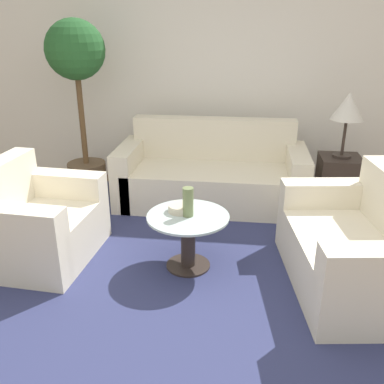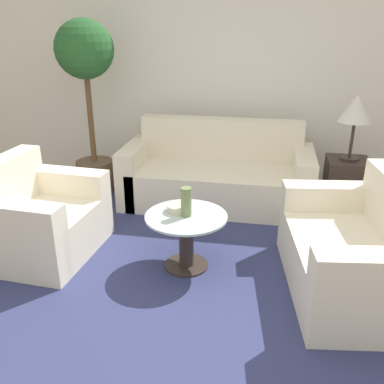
{
  "view_description": "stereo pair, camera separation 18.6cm",
  "coord_description": "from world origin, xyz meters",
  "px_view_note": "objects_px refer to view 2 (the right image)",
  "views": [
    {
      "loc": [
        0.35,
        -2.26,
        1.87
      ],
      "look_at": [
        -0.05,
        0.94,
        0.55
      ],
      "focal_mm": 40.0,
      "sensor_mm": 36.0,
      "label": 1
    },
    {
      "loc": [
        0.53,
        -2.24,
        1.87
      ],
      "look_at": [
        -0.05,
        0.94,
        0.55
      ],
      "focal_mm": 40.0,
      "sensor_mm": 36.0,
      "label": 2
    }
  ],
  "objects_px": {
    "loveseat": "(359,256)",
    "table_lamp": "(356,110)",
    "bowl": "(179,208)",
    "armchair": "(39,221)",
    "vase": "(186,202)",
    "coffee_table": "(186,234)",
    "sofa_main": "(218,177)",
    "potted_plant": "(87,80)"
  },
  "relations": [
    {
      "from": "armchair",
      "to": "sofa_main",
      "type": "bearing_deg",
      "value": -40.77
    },
    {
      "from": "sofa_main",
      "to": "potted_plant",
      "type": "distance_m",
      "value": 1.72
    },
    {
      "from": "coffee_table",
      "to": "vase",
      "type": "bearing_deg",
      "value": -58.05
    },
    {
      "from": "armchair",
      "to": "loveseat",
      "type": "relative_size",
      "value": 0.72
    },
    {
      "from": "potted_plant",
      "to": "coffee_table",
      "type": "bearing_deg",
      "value": -46.53
    },
    {
      "from": "loveseat",
      "to": "bowl",
      "type": "distance_m",
      "value": 1.37
    },
    {
      "from": "sofa_main",
      "to": "loveseat",
      "type": "height_order",
      "value": "sofa_main"
    },
    {
      "from": "table_lamp",
      "to": "sofa_main",
      "type": "bearing_deg",
      "value": 175.98
    },
    {
      "from": "coffee_table",
      "to": "loveseat",
      "type": "bearing_deg",
      "value": -3.8
    },
    {
      "from": "coffee_table",
      "to": "potted_plant",
      "type": "height_order",
      "value": "potted_plant"
    },
    {
      "from": "loveseat",
      "to": "table_lamp",
      "type": "bearing_deg",
      "value": 168.28
    },
    {
      "from": "sofa_main",
      "to": "table_lamp",
      "type": "xyz_separation_m",
      "value": [
        1.3,
        -0.09,
        0.79
      ]
    },
    {
      "from": "table_lamp",
      "to": "coffee_table",
      "type": "bearing_deg",
      "value": -137.06
    },
    {
      "from": "table_lamp",
      "to": "bowl",
      "type": "distance_m",
      "value": 1.98
    },
    {
      "from": "loveseat",
      "to": "potted_plant",
      "type": "relative_size",
      "value": 0.75
    },
    {
      "from": "sofa_main",
      "to": "armchair",
      "type": "height_order",
      "value": "sofa_main"
    },
    {
      "from": "loveseat",
      "to": "vase",
      "type": "bearing_deg",
      "value": -101.49
    },
    {
      "from": "potted_plant",
      "to": "vase",
      "type": "distance_m",
      "value": 2.07
    },
    {
      "from": "loveseat",
      "to": "bowl",
      "type": "xyz_separation_m",
      "value": [
        -1.35,
        0.15,
        0.2
      ]
    },
    {
      "from": "table_lamp",
      "to": "vase",
      "type": "height_order",
      "value": "table_lamp"
    },
    {
      "from": "bowl",
      "to": "armchair",
      "type": "bearing_deg",
      "value": -177.55
    },
    {
      "from": "vase",
      "to": "loveseat",
      "type": "bearing_deg",
      "value": -3.73
    },
    {
      "from": "armchair",
      "to": "table_lamp",
      "type": "relative_size",
      "value": 1.59
    },
    {
      "from": "sofa_main",
      "to": "loveseat",
      "type": "xyz_separation_m",
      "value": [
        1.21,
        -1.46,
        0.0
      ]
    },
    {
      "from": "armchair",
      "to": "table_lamp",
      "type": "distance_m",
      "value": 3.04
    },
    {
      "from": "sofa_main",
      "to": "coffee_table",
      "type": "bearing_deg",
      "value": -93.1
    },
    {
      "from": "coffee_table",
      "to": "vase",
      "type": "distance_m",
      "value": 0.28
    },
    {
      "from": "table_lamp",
      "to": "vase",
      "type": "bearing_deg",
      "value": -137.01
    },
    {
      "from": "loveseat",
      "to": "table_lamp",
      "type": "height_order",
      "value": "table_lamp"
    },
    {
      "from": "loveseat",
      "to": "table_lamp",
      "type": "xyz_separation_m",
      "value": [
        0.09,
        1.37,
        0.79
      ]
    },
    {
      "from": "loveseat",
      "to": "coffee_table",
      "type": "xyz_separation_m",
      "value": [
        -1.28,
        0.09,
        0.01
      ]
    },
    {
      "from": "coffee_table",
      "to": "potted_plant",
      "type": "xyz_separation_m",
      "value": [
        -1.34,
        1.41,
        0.96
      ]
    },
    {
      "from": "sofa_main",
      "to": "bowl",
      "type": "relative_size",
      "value": 10.23
    },
    {
      "from": "potted_plant",
      "to": "bowl",
      "type": "bearing_deg",
      "value": -46.65
    },
    {
      "from": "vase",
      "to": "bowl",
      "type": "distance_m",
      "value": 0.13
    },
    {
      "from": "coffee_table",
      "to": "potted_plant",
      "type": "distance_m",
      "value": 2.17
    },
    {
      "from": "sofa_main",
      "to": "table_lamp",
      "type": "bearing_deg",
      "value": -4.02
    },
    {
      "from": "loveseat",
      "to": "coffee_table",
      "type": "height_order",
      "value": "loveseat"
    },
    {
      "from": "armchair",
      "to": "vase",
      "type": "height_order",
      "value": "armchair"
    },
    {
      "from": "potted_plant",
      "to": "vase",
      "type": "height_order",
      "value": "potted_plant"
    },
    {
      "from": "bowl",
      "to": "loveseat",
      "type": "bearing_deg",
      "value": -6.44
    },
    {
      "from": "sofa_main",
      "to": "coffee_table",
      "type": "distance_m",
      "value": 1.37
    }
  ]
}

